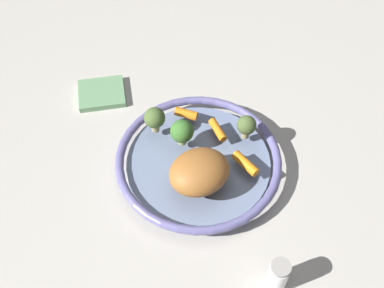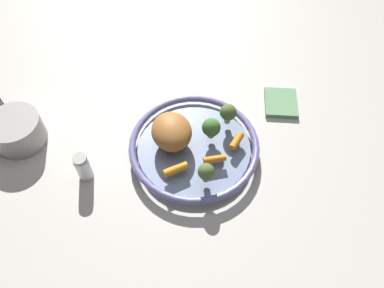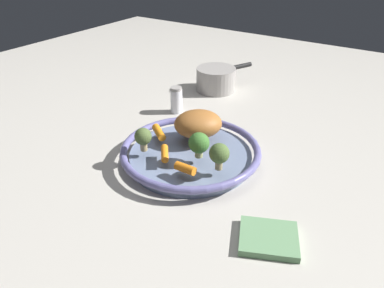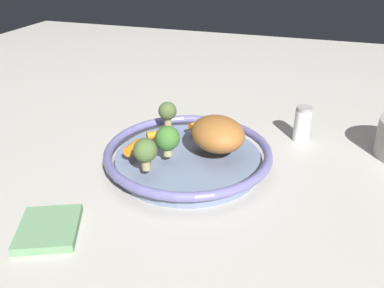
{
  "view_description": "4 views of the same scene",
  "coord_description": "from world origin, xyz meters",
  "px_view_note": "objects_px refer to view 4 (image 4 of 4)",
  "views": [
    {
      "loc": [
        -0.13,
        0.56,
        0.85
      ],
      "look_at": [
        0.01,
        0.0,
        0.08
      ],
      "focal_mm": 45.81,
      "sensor_mm": 36.0,
      "label": 1
    },
    {
      "loc": [
        -0.5,
        -0.26,
        0.85
      ],
      "look_at": [
        -0.03,
        -0.01,
        0.08
      ],
      "focal_mm": 35.72,
      "sensor_mm": 36.0,
      "label": 2
    },
    {
      "loc": [
        0.42,
        -0.63,
        0.5
      ],
      "look_at": [
        0.02,
        -0.03,
        0.07
      ],
      "focal_mm": 34.53,
      "sensor_mm": 36.0,
      "label": 3
    },
    {
      "loc": [
        0.68,
        0.23,
        0.43
      ],
      "look_at": [
        0.02,
        0.02,
        0.06
      ],
      "focal_mm": 37.82,
      "sensor_mm": 36.0,
      "label": 4
    }
  ],
  "objects_px": {
    "broccoli_floret_edge": "(167,139)",
    "serving_bowl": "(188,156)",
    "roast_chicken_piece": "(218,134)",
    "baby_carrot_near_rim": "(160,134)",
    "broccoli_floret_large": "(145,151)",
    "broccoli_floret_mid": "(168,112)",
    "dish_towel": "(49,228)",
    "baby_carrot_center": "(200,124)",
    "salt_shaker": "(302,124)",
    "baby_carrot_back": "(133,147)"
  },
  "relations": [
    {
      "from": "roast_chicken_piece",
      "to": "baby_carrot_near_rim",
      "type": "relative_size",
      "value": 2.14
    },
    {
      "from": "broccoli_floret_mid",
      "to": "dish_towel",
      "type": "height_order",
      "value": "broccoli_floret_mid"
    },
    {
      "from": "baby_carrot_center",
      "to": "serving_bowl",
      "type": "bearing_deg",
      "value": 2.79
    },
    {
      "from": "broccoli_floret_mid",
      "to": "broccoli_floret_edge",
      "type": "xyz_separation_m",
      "value": [
        0.12,
        0.05,
        0.0
      ]
    },
    {
      "from": "roast_chicken_piece",
      "to": "baby_carrot_back",
      "type": "xyz_separation_m",
      "value": [
        0.07,
        -0.15,
        -0.02
      ]
    },
    {
      "from": "baby_carrot_back",
      "to": "dish_towel",
      "type": "xyz_separation_m",
      "value": [
        0.22,
        -0.05,
        -0.05
      ]
    },
    {
      "from": "baby_carrot_center",
      "to": "roast_chicken_piece",
      "type": "bearing_deg",
      "value": 37.12
    },
    {
      "from": "baby_carrot_back",
      "to": "dish_towel",
      "type": "bearing_deg",
      "value": -12.64
    },
    {
      "from": "roast_chicken_piece",
      "to": "broccoli_floret_mid",
      "type": "relative_size",
      "value": 2.1
    },
    {
      "from": "salt_shaker",
      "to": "baby_carrot_center",
      "type": "bearing_deg",
      "value": -65.91
    },
    {
      "from": "salt_shaker",
      "to": "broccoli_floret_mid",
      "type": "bearing_deg",
      "value": -68.93
    },
    {
      "from": "broccoli_floret_large",
      "to": "baby_carrot_back",
      "type": "bearing_deg",
      "value": -136.31
    },
    {
      "from": "broccoli_floret_mid",
      "to": "broccoli_floret_large",
      "type": "bearing_deg",
      "value": 8.98
    },
    {
      "from": "broccoli_floret_large",
      "to": "salt_shaker",
      "type": "height_order",
      "value": "broccoli_floret_large"
    },
    {
      "from": "baby_carrot_center",
      "to": "salt_shaker",
      "type": "bearing_deg",
      "value": 114.09
    },
    {
      "from": "roast_chicken_piece",
      "to": "broccoli_floret_mid",
      "type": "distance_m",
      "value": 0.15
    },
    {
      "from": "serving_bowl",
      "to": "broccoli_floret_edge",
      "type": "xyz_separation_m",
      "value": [
        0.04,
        -0.03,
        0.05
      ]
    },
    {
      "from": "baby_carrot_back",
      "to": "dish_towel",
      "type": "distance_m",
      "value": 0.23
    },
    {
      "from": "baby_carrot_center",
      "to": "broccoli_floret_mid",
      "type": "xyz_separation_m",
      "value": [
        0.01,
        -0.07,
        0.03
      ]
    },
    {
      "from": "broccoli_floret_mid",
      "to": "serving_bowl",
      "type": "bearing_deg",
      "value": 42.49
    },
    {
      "from": "broccoli_floret_mid",
      "to": "broccoli_floret_edge",
      "type": "relative_size",
      "value": 0.95
    },
    {
      "from": "roast_chicken_piece",
      "to": "baby_carrot_back",
      "type": "relative_size",
      "value": 2.51
    },
    {
      "from": "broccoli_floret_edge",
      "to": "baby_carrot_near_rim",
      "type": "bearing_deg",
      "value": -146.7
    },
    {
      "from": "dish_towel",
      "to": "baby_carrot_near_rim",
      "type": "bearing_deg",
      "value": 165.65
    },
    {
      "from": "baby_carrot_back",
      "to": "roast_chicken_piece",
      "type": "bearing_deg",
      "value": 113.29
    },
    {
      "from": "roast_chicken_piece",
      "to": "baby_carrot_near_rim",
      "type": "bearing_deg",
      "value": -94.04
    },
    {
      "from": "baby_carrot_center",
      "to": "broccoli_floret_mid",
      "type": "relative_size",
      "value": 1.06
    },
    {
      "from": "broccoli_floret_edge",
      "to": "broccoli_floret_mid",
      "type": "bearing_deg",
      "value": -158.95
    },
    {
      "from": "roast_chicken_piece",
      "to": "broccoli_floret_large",
      "type": "height_order",
      "value": "roast_chicken_piece"
    },
    {
      "from": "serving_bowl",
      "to": "broccoli_floret_large",
      "type": "height_order",
      "value": "broccoli_floret_large"
    },
    {
      "from": "baby_carrot_center",
      "to": "broccoli_floret_edge",
      "type": "bearing_deg",
      "value": -9.51
    },
    {
      "from": "serving_bowl",
      "to": "baby_carrot_near_rim",
      "type": "xyz_separation_m",
      "value": [
        -0.02,
        -0.07,
        0.03
      ]
    },
    {
      "from": "baby_carrot_back",
      "to": "broccoli_floret_large",
      "type": "relative_size",
      "value": 0.78
    },
    {
      "from": "broccoli_floret_large",
      "to": "broccoli_floret_edge",
      "type": "relative_size",
      "value": 1.02
    },
    {
      "from": "broccoli_floret_large",
      "to": "salt_shaker",
      "type": "distance_m",
      "value": 0.39
    },
    {
      "from": "serving_bowl",
      "to": "salt_shaker",
      "type": "xyz_separation_m",
      "value": [
        -0.19,
        0.21,
        0.02
      ]
    },
    {
      "from": "baby_carrot_back",
      "to": "serving_bowl",
      "type": "bearing_deg",
      "value": 117.81
    },
    {
      "from": "baby_carrot_center",
      "to": "salt_shaker",
      "type": "xyz_separation_m",
      "value": [
        -0.1,
        0.21,
        -0.01
      ]
    },
    {
      "from": "broccoli_floret_edge",
      "to": "serving_bowl",
      "type": "bearing_deg",
      "value": 146.22
    },
    {
      "from": "baby_carrot_back",
      "to": "baby_carrot_near_rim",
      "type": "distance_m",
      "value": 0.08
    },
    {
      "from": "broccoli_floret_large",
      "to": "baby_carrot_center",
      "type": "bearing_deg",
      "value": 168.41
    },
    {
      "from": "baby_carrot_near_rim",
      "to": "broccoli_floret_edge",
      "type": "distance_m",
      "value": 0.08
    },
    {
      "from": "broccoli_floret_edge",
      "to": "dish_towel",
      "type": "height_order",
      "value": "broccoli_floret_edge"
    },
    {
      "from": "dish_towel",
      "to": "broccoli_floret_mid",
      "type": "bearing_deg",
      "value": 168.67
    },
    {
      "from": "dish_towel",
      "to": "salt_shaker",
      "type": "bearing_deg",
      "value": 142.32
    },
    {
      "from": "serving_bowl",
      "to": "roast_chicken_piece",
      "type": "height_order",
      "value": "roast_chicken_piece"
    },
    {
      "from": "baby_carrot_back",
      "to": "broccoli_floret_mid",
      "type": "relative_size",
      "value": 0.84
    },
    {
      "from": "serving_bowl",
      "to": "broccoli_floret_mid",
      "type": "distance_m",
      "value": 0.12
    },
    {
      "from": "serving_bowl",
      "to": "dish_towel",
      "type": "relative_size",
      "value": 3.22
    },
    {
      "from": "serving_bowl",
      "to": "salt_shaker",
      "type": "relative_size",
      "value": 4.14
    }
  ]
}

